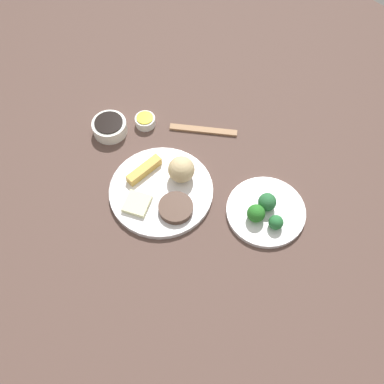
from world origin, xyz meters
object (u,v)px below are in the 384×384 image
at_px(soy_sauce_bowl, 110,127).
at_px(sauce_ramekin_hot_mustard, 145,121).
at_px(chopsticks_pair, 203,130).
at_px(main_plate, 160,192).
at_px(broccoli_plate, 266,212).

height_order(soy_sauce_bowl, sauce_ramekin_hot_mustard, soy_sauce_bowl).
relative_size(sauce_ramekin_hot_mustard, chopsticks_pair, 0.30).
distance_m(soy_sauce_bowl, sauce_ramekin_hot_mustard, 0.11).
height_order(main_plate, broccoli_plate, main_plate).
xyz_separation_m(broccoli_plate, chopsticks_pair, (-0.31, 0.08, -0.00)).
bearing_deg(soy_sauce_bowl, chopsticks_pair, 45.01).
height_order(main_plate, soy_sauce_bowl, soy_sauce_bowl).
xyz_separation_m(main_plate, broccoli_plate, (0.24, 0.16, -0.00)).
distance_m(broccoli_plate, sauce_ramekin_hot_mustard, 0.45).
bearing_deg(chopsticks_pair, broccoli_plate, -14.97).
relative_size(main_plate, chopsticks_pair, 1.41).
distance_m(main_plate, broccoli_plate, 0.29).
xyz_separation_m(sauce_ramekin_hot_mustard, chopsticks_pair, (0.14, 0.10, -0.01)).
distance_m(broccoli_plate, chopsticks_pair, 0.32).
relative_size(main_plate, soy_sauce_bowl, 2.81).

